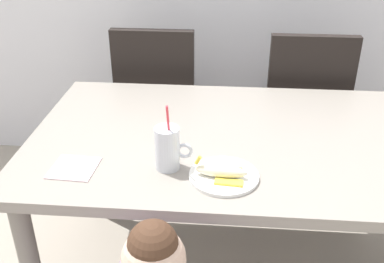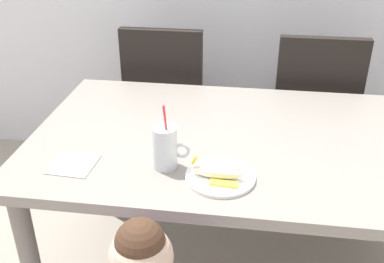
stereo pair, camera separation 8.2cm
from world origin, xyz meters
The scene contains 7 objects.
dining_table centered at (0.00, 0.00, 0.64)m, with size 1.53×0.97×0.73m.
dining_chair_left centered at (-0.40, 0.73, 0.54)m, with size 0.44×0.45×0.96m.
dining_chair_right centered at (0.39, 0.70, 0.54)m, with size 0.44×0.45×0.96m.
milk_cup centered at (-0.21, -0.25, 0.80)m, with size 0.13×0.08×0.25m.
snack_plate centered at (-0.02, -0.29, 0.74)m, with size 0.23×0.23×0.01m, color white.
peeled_banana centered at (-0.02, -0.31, 0.76)m, with size 0.17×0.11×0.07m.
paper_napkin centered at (-0.52, -0.28, 0.73)m, with size 0.15×0.15×0.00m, color silver.
Camera 2 is at (0.06, -1.52, 1.56)m, focal length 42.01 mm.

